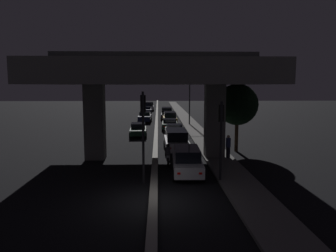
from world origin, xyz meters
TOP-DOWN VIEW (x-y plane):
  - ground_plane at (0.00, 0.00)m, footprint 200.00×200.00m
  - median_divider at (0.00, 35.00)m, footprint 0.40×126.00m
  - sidewalk_right at (4.77, 28.00)m, footprint 2.22×126.00m
  - elevated_overpass at (0.00, 9.38)m, footprint 15.34×13.48m
  - traffic_light_left_of_median at (-0.60, 3.16)m, footprint 0.30×0.49m
  - traffic_light_right_of_median at (3.76, 3.16)m, footprint 0.30×0.49m
  - street_lamp at (4.14, 29.96)m, footprint 2.77×0.32m
  - car_white_lead at (2.01, 4.85)m, footprint 1.95×4.83m
  - car_white_second at (1.74, 11.93)m, footprint 2.09×4.80m
  - car_white_third at (1.93, 19.29)m, footprint 2.07×4.01m
  - car_dark_green_fourth at (1.67, 25.25)m, footprint 2.07×4.37m
  - car_taxi_yellow_fifth at (1.89, 31.57)m, footprint 2.08×4.86m
  - car_grey_sixth at (1.63, 37.48)m, footprint 2.05×4.62m
  - car_dark_green_lead_oncoming at (-1.94, 20.40)m, footprint 2.00×4.50m
  - car_dark_blue_second_oncoming at (-1.74, 33.69)m, footprint 2.02×4.62m
  - car_dark_blue_third_oncoming at (-1.96, 47.51)m, footprint 2.01×4.14m
  - car_white_fourth_oncoming at (-1.67, 56.09)m, footprint 2.08×4.42m
  - motorcycle_white_filtering_near at (0.92, 7.32)m, footprint 0.34×1.86m
  - pedestrian_on_sidewalk at (5.42, 8.70)m, footprint 0.36×0.36m
  - roadside_tree_kerbside_near at (6.79, 11.92)m, footprint 3.44×3.44m

SIDE VIEW (x-z plane):
  - ground_plane at x=0.00m, z-range 0.00..0.00m
  - sidewalk_right at x=4.77m, z-range 0.00..0.16m
  - median_divider at x=0.00m, z-range 0.00..0.35m
  - motorcycle_white_filtering_near at x=0.92m, z-range -0.11..1.38m
  - car_dark_green_fourth at x=1.67m, z-range 0.03..1.42m
  - car_dark_green_lead_oncoming at x=-1.94m, z-range 0.02..1.43m
  - car_white_third at x=1.93m, z-range 0.01..1.44m
  - car_dark_blue_third_oncoming at x=-1.96m, z-range 0.05..1.48m
  - car_dark_blue_second_oncoming at x=-1.74m, z-range 0.00..1.55m
  - car_white_lead at x=2.01m, z-range 0.04..1.72m
  - car_taxi_yellow_fifth at x=1.89m, z-range 0.06..1.80m
  - car_white_second at x=1.74m, z-range 0.07..1.89m
  - car_white_fourth_oncoming at x=-1.67m, z-range 0.06..1.94m
  - pedestrian_on_sidewalk at x=5.42m, z-range 0.16..1.87m
  - car_grey_sixth at x=1.63m, z-range 0.05..2.02m
  - traffic_light_right_of_median at x=3.76m, z-range 0.85..5.49m
  - traffic_light_left_of_median at x=-0.60m, z-range 0.94..6.12m
  - roadside_tree_kerbside_near at x=6.79m, z-range 1.09..6.74m
  - street_lamp at x=4.14m, z-range 0.76..8.27m
  - elevated_overpass at x=0.00m, z-range 2.15..10.10m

